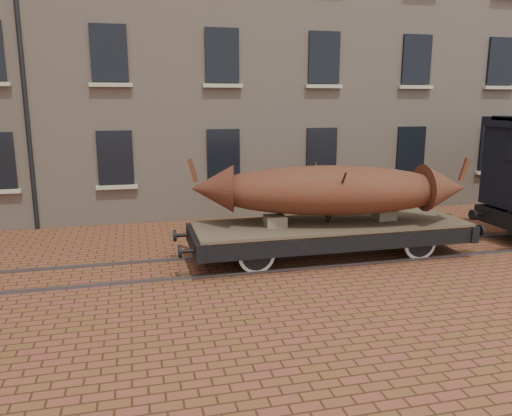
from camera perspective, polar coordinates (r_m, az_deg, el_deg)
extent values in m
plane|color=brown|center=(13.36, 10.93, -5.36)|extent=(90.00, 90.00, 0.00)
cube|color=tan|center=(23.33, 7.95, 19.53)|extent=(40.00, 10.00, 14.00)
cube|color=black|center=(16.60, -15.78, 5.59)|extent=(1.10, 0.12, 1.70)
cube|color=#BDB597|center=(16.67, -15.59, 2.32)|extent=(1.30, 0.18, 0.12)
cube|color=black|center=(16.85, -3.74, 6.11)|extent=(1.10, 0.12, 1.70)
cube|color=#BDB597|center=(16.92, -3.66, 2.89)|extent=(1.30, 0.18, 0.12)
cube|color=black|center=(17.80, 7.49, 6.35)|extent=(1.10, 0.12, 1.70)
cube|color=#BDB597|center=(17.86, 7.48, 3.30)|extent=(1.30, 0.18, 0.12)
cube|color=black|center=(19.34, 17.26, 6.37)|extent=(1.10, 0.12, 1.70)
cube|color=#BDB597|center=(19.40, 17.18, 3.56)|extent=(1.30, 0.18, 0.12)
cube|color=black|center=(21.35, 25.40, 6.25)|extent=(1.10, 0.12, 1.70)
cube|color=#BDB597|center=(21.40, 25.26, 3.70)|extent=(1.30, 0.18, 0.12)
cube|color=black|center=(16.57, -16.44, 16.64)|extent=(1.10, 0.12, 1.70)
cube|color=#BDB597|center=(16.45, -16.24, 13.37)|extent=(1.30, 0.18, 0.12)
cube|color=black|center=(16.81, -3.90, 17.02)|extent=(1.10, 0.12, 1.70)
cube|color=#BDB597|center=(16.70, -3.81, 13.79)|extent=(1.30, 0.18, 0.12)
cube|color=black|center=(17.76, 7.79, 16.68)|extent=(1.10, 0.12, 1.70)
cube|color=#BDB597|center=(17.66, 7.77, 13.62)|extent=(1.30, 0.18, 0.12)
cube|color=black|center=(19.31, 17.88, 15.85)|extent=(1.10, 0.12, 1.70)
cube|color=#BDB597|center=(19.21, 17.79, 13.04)|extent=(1.30, 0.18, 0.12)
cube|color=black|center=(21.32, 26.20, 14.81)|extent=(1.10, 0.12, 1.70)
cube|color=#BDB597|center=(21.23, 26.06, 12.26)|extent=(1.30, 0.18, 0.12)
cube|color=#59595E|center=(12.73, 12.28, -6.16)|extent=(30.00, 0.08, 0.06)
cube|color=#59595E|center=(13.98, 9.70, -4.40)|extent=(30.00, 0.08, 0.06)
cube|color=brown|center=(12.88, 8.56, -1.89)|extent=(6.98, 2.05, 0.11)
cube|color=black|center=(12.10, 10.23, -3.97)|extent=(6.98, 0.15, 0.42)
cube|color=black|center=(13.79, 7.04, -1.87)|extent=(6.98, 0.15, 0.42)
cube|color=black|center=(12.08, -7.00, -3.89)|extent=(0.20, 2.14, 0.42)
cylinder|color=black|center=(11.39, -7.88, -4.92)|extent=(0.33, 0.09, 0.09)
cylinder|color=black|center=(11.37, -8.67, -4.96)|extent=(0.07, 0.30, 0.30)
cylinder|color=black|center=(12.72, -8.55, -3.11)|extent=(0.33, 0.09, 0.09)
cylinder|color=black|center=(12.71, -9.26, -3.15)|extent=(0.07, 0.30, 0.30)
cube|color=black|center=(14.60, 21.31, -1.83)|extent=(0.20, 2.14, 0.42)
cylinder|color=black|center=(14.21, 23.78, -2.41)|extent=(0.33, 0.09, 0.09)
cylinder|color=black|center=(14.30, 24.28, -2.36)|extent=(0.07, 0.30, 0.30)
cylinder|color=black|center=(15.30, 20.63, -1.16)|extent=(0.33, 0.09, 0.09)
cylinder|color=black|center=(15.39, 21.12, -1.13)|extent=(0.07, 0.30, 0.30)
cylinder|color=black|center=(12.36, -0.74, -4.42)|extent=(0.09, 1.77, 0.09)
cylinder|color=silver|center=(11.69, 0.06, -5.40)|extent=(0.89, 0.07, 0.89)
cylinder|color=black|center=(11.69, 0.06, -5.40)|extent=(0.73, 0.09, 0.73)
cube|color=black|center=(11.52, 0.19, -4.50)|extent=(0.84, 0.07, 0.09)
cylinder|color=silver|center=(13.03, -1.46, -3.54)|extent=(0.89, 0.07, 0.89)
cylinder|color=black|center=(13.03, -1.46, -3.54)|extent=(0.73, 0.09, 0.73)
cube|color=black|center=(13.08, -1.57, -2.47)|extent=(0.84, 0.07, 0.09)
cylinder|color=black|center=(13.92, 16.69, -3.03)|extent=(0.09, 1.77, 0.09)
cylinder|color=silver|center=(13.33, 18.25, -3.80)|extent=(0.89, 0.07, 0.89)
cylinder|color=black|center=(13.33, 18.25, -3.80)|extent=(0.73, 0.09, 0.73)
cube|color=black|center=(13.19, 18.57, -2.99)|extent=(0.84, 0.07, 0.09)
cylinder|color=silver|center=(14.53, 15.26, -2.32)|extent=(0.89, 0.07, 0.89)
cylinder|color=black|center=(14.53, 15.26, -2.32)|extent=(0.73, 0.09, 0.73)
cube|color=black|center=(14.57, 15.10, -1.36)|extent=(0.84, 0.07, 0.09)
cube|color=black|center=(12.97, 8.51, -3.45)|extent=(3.72, 0.06, 0.06)
cube|color=#86795C|center=(12.35, 2.19, -1.48)|extent=(0.51, 0.47, 0.26)
cube|color=#86795C|center=(13.46, 14.46, -0.72)|extent=(0.51, 0.47, 0.26)
ellipsoid|color=#592012|center=(12.66, 8.32, 2.03)|extent=(6.43, 3.20, 1.23)
cone|color=#592012|center=(12.50, -5.00, 2.23)|extent=(1.29, 1.37, 1.17)
cube|color=#592012|center=(12.47, -7.24, 4.28)|extent=(0.27, 0.18, 0.59)
cone|color=#592012|center=(13.45, 20.70, 2.20)|extent=(1.29, 1.37, 1.17)
cube|color=#592012|center=(13.58, 22.72, 4.07)|extent=(0.27, 0.18, 0.59)
cylinder|color=black|center=(12.23, 9.18, 1.03)|extent=(0.05, 1.05, 1.46)
cylinder|color=black|center=(13.14, 7.49, 1.85)|extent=(0.05, 1.05, 1.46)
cube|color=black|center=(15.64, 26.56, -1.25)|extent=(0.22, 2.36, 0.44)
cylinder|color=black|center=(14.78, 27.19, -2.04)|extent=(0.08, 0.32, 0.32)
cylinder|color=black|center=(15.96, 23.53, -0.73)|extent=(0.08, 0.32, 0.32)
cube|color=black|center=(15.34, 27.20, 5.92)|extent=(0.08, 0.59, 0.59)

